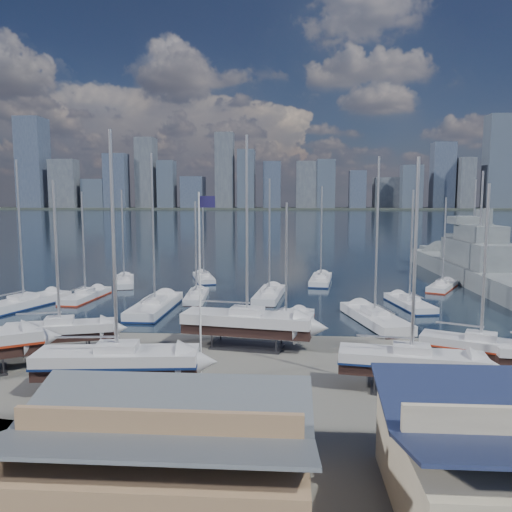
{
  "coord_description": "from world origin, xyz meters",
  "views": [
    {
      "loc": [
        5.21,
        -44.83,
        12.49
      ],
      "look_at": [
        1.71,
        8.0,
        6.43
      ],
      "focal_mm": 35.0,
      "sensor_mm": 36.0,
      "label": 1
    }
  ],
  "objects": [
    {
      "name": "ground",
      "position": [
        0.0,
        -10.0,
        0.0
      ],
      "size": [
        1400.0,
        1400.0,
        0.0
      ],
      "primitive_type": "plane",
      "color": "#605E59",
      "rests_on": "ground"
    },
    {
      "name": "water",
      "position": [
        0.0,
        300.0,
        -0.15
      ],
      "size": [
        1400.0,
        600.0,
        0.4
      ],
      "primitive_type": "cube",
      "color": "#1B2E40",
      "rests_on": "ground"
    },
    {
      "name": "far_shore",
      "position": [
        0.0,
        560.0,
        1.1
      ],
      "size": [
        1400.0,
        80.0,
        2.2
      ],
      "primitive_type": "cube",
      "color": "#2D332D",
      "rests_on": "ground"
    },
    {
      "name": "skyline",
      "position": [
        -7.83,
        553.76,
        39.09
      ],
      "size": [
        639.14,
        43.8,
        107.69
      ],
      "color": "#475166",
      "rests_on": "far_shore"
    },
    {
      "name": "shed_grey",
      "position": [
        0.0,
        -26.0,
        2.15
      ],
      "size": [
        12.6,
        8.4,
        4.17
      ],
      "color": "#8C6B4C",
      "rests_on": "ground"
    },
    {
      "name": "sailboat_cradle_2",
      "position": [
        -13.18,
        -6.7,
        1.97
      ],
      "size": [
        8.79,
        4.7,
        13.98
      ],
      "rotation": [
        0.0,
        0.0,
        0.29
      ],
      "color": "#2D2D33",
      "rests_on": "ground"
    },
    {
      "name": "sailboat_cradle_3",
      "position": [
        -5.73,
        -14.45,
        2.11
      ],
      "size": [
        10.62,
        3.93,
        16.72
      ],
      "rotation": [
        0.0,
        0.0,
        0.1
      ],
      "color": "#2D2D33",
      "rests_on": "ground"
    },
    {
      "name": "sailboat_cradle_4",
      "position": [
        1.75,
        -3.93,
        2.16
      ],
      "size": [
        11.25,
        4.82,
        17.65
      ],
      "rotation": [
        0.0,
        0.0,
        -0.17
      ],
      "color": "#2D2D33",
      "rests_on": "ground"
    },
    {
      "name": "sailboat_cradle_5",
      "position": [
        13.18,
        -12.99,
        2.02
      ],
      "size": [
        9.58,
        4.0,
        15.09
      ],
      "rotation": [
        0.0,
        0.0,
        -0.15
      ],
      "color": "#2D2D33",
      "rests_on": "ground"
    },
    {
      "name": "sailboat_cradle_6",
      "position": [
        19.01,
        -9.07,
        1.95
      ],
      "size": [
        8.48,
        5.56,
        13.57
      ],
      "rotation": [
        0.0,
        0.0,
        -0.43
      ],
      "color": "#2D2D33",
      "rests_on": "ground"
    },
    {
      "name": "sailboat_moored_0",
      "position": [
        -25.28,
        9.8,
        0.31
      ],
      "size": [
        6.94,
        12.26,
        17.68
      ],
      "rotation": [
        0.0,
        0.0,
        1.24
      ],
      "color": "black",
      "rests_on": "water"
    },
    {
      "name": "sailboat_moored_1",
      "position": [
        -20.1,
        14.89,
        0.31
      ],
      "size": [
        3.38,
        9.55,
        14.01
      ],
      "rotation": [
        0.0,
        0.0,
        1.49
      ],
      "color": "black",
      "rests_on": "water"
    },
    {
      "name": "sailboat_moored_2",
      "position": [
        -18.79,
        25.74,
        0.32
      ],
      "size": [
        5.4,
        9.94,
        14.46
      ],
      "rotation": [
        0.0,
        0.0,
        1.87
      ],
      "color": "black",
      "rests_on": "water"
    },
    {
      "name": "sailboat_moored_3",
      "position": [
        -9.69,
        9.03,
        0.31
      ],
      "size": [
        3.73,
        12.29,
        18.26
      ],
      "rotation": [
        0.0,
        0.0,
        1.55
      ],
      "color": "black",
      "rests_on": "water"
    },
    {
      "name": "sailboat_moored_4",
      "position": [
        -6.24,
        15.7,
        0.32
      ],
      "size": [
        2.96,
        8.61,
        12.78
      ],
      "rotation": [
        0.0,
        0.0,
        1.64
      ],
      "color": "black",
      "rests_on": "water"
    },
    {
      "name": "sailboat_moored_5",
      "position": [
        -7.8,
        30.1,
        0.31
      ],
      "size": [
        5.0,
        9.37,
        13.49
      ],
      "rotation": [
        0.0,
        0.0,
        1.86
      ],
      "color": "black",
      "rests_on": "water"
    },
    {
      "name": "sailboat_moored_6",
      "position": [
        4.97,
        4.69,
        0.31
      ],
      "size": [
        6.11,
        8.63,
        12.72
      ],
      "rotation": [
        0.0,
        0.0,
        1.08
      ],
      "color": "black",
      "rests_on": "water"
    },
    {
      "name": "sailboat_moored_7",
      "position": [
        2.81,
        16.93,
        0.32
      ],
      "size": [
        3.96,
        10.62,
        15.67
      ],
      "rotation": [
        0.0,
        0.0,
        1.47
      ],
      "color": "black",
      "rests_on": "water"
    },
    {
      "name": "sailboat_moored_8",
      "position": [
        10.01,
        29.21,
        0.31
      ],
      "size": [
        4.13,
        10.36,
        15.06
      ],
      "rotation": [
        0.0,
        0.0,
        1.44
      ],
      "color": "black",
      "rests_on": "water"
    },
    {
      "name": "sailboat_moored_9",
      "position": [
        13.93,
        5.12,
        0.32
      ],
      "size": [
        5.9,
        11.96,
        17.4
      ],
      "rotation": [
        0.0,
        0.0,
        1.81
      ],
      "color": "black",
      "rests_on": "water"
    },
    {
      "name": "sailboat_moored_10",
      "position": [
        19.25,
        13.09,
        0.31
      ],
      "size": [
        4.32,
        9.8,
        14.16
      ],
      "rotation": [
        0.0,
        0.0,
        1.75
      ],
      "color": "black",
      "rests_on": "water"
    },
    {
      "name": "sailboat_moored_11",
      "position": [
        26.57,
        25.05,
        0.31
      ],
      "size": [
        6.44,
        9.01,
        13.3
      ],
      "rotation": [
        0.0,
        0.0,
        1.07
      ],
      "color": "black",
      "rests_on": "water"
    },
    {
      "name": "naval_ship_east",
      "position": [
        33.79,
        31.81,
        1.67
      ],
      "size": [
        8.25,
        48.0,
        18.31
      ],
      "rotation": [
        0.0,
        0.0,
        1.58
      ],
      "color": "slate",
      "rests_on": "water"
    },
    {
      "name": "naval_ship_west",
      "position": [
        39.54,
        50.47,
        1.67
      ],
      "size": [
        9.8,
        38.93,
        17.47
      ],
      "rotation": [
        0.0,
        0.0,
        1.67
      ],
      "color": "slate",
      "rests_on": "water"
    },
    {
      "name": "car_c",
      "position": [
        0.06,
        -21.78,
        0.75
      ],
      "size": [
        3.4,
        5.73,
        1.49
      ],
      "primitive_type": "imported",
      "rotation": [
        0.0,
        0.0,
        0.18
      ],
      "color": "gray",
      "rests_on": "ground"
    },
    {
      "name": "car_d",
      "position": [
        12.78,
        -19.75,
        0.64
      ],
      "size": [
        2.81,
        4.7,
        1.28
      ],
      "primitive_type": "imported",
      "rotation": [
        0.0,
        0.0,
        -0.25
      ],
      "color": "gray",
      "rests_on": "ground"
    },
    {
      "name": "flagpole",
      "position": [
        -0.64,
        -12.1,
        7.53
      ],
      "size": [
        1.14,
        0.12,
        12.96
      ],
      "color": "white",
      "rests_on": "ground"
    }
  ]
}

